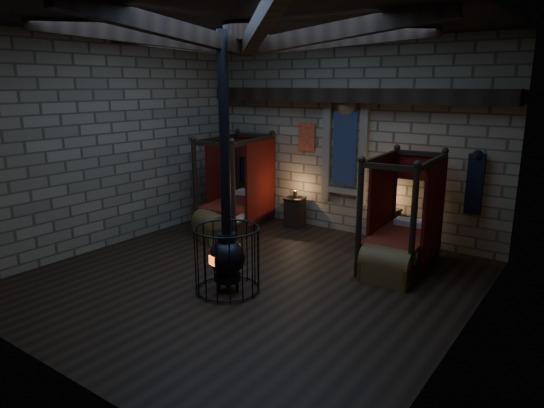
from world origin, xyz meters
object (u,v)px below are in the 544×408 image
Objects in this scene: bed_left at (238,204)px; bed_right at (402,238)px; trunk_right at (387,267)px; stove at (227,254)px; trunk_left at (211,227)px.

bed_left is 4.10m from bed_right.
stove is (-1.96, -1.85, 0.36)m from trunk_right.
trunk_right reaches higher than trunk_left.
bed_left is 0.53× the size of stove.
stove is at bearing -126.81° from bed_right.
bed_left reaches higher than bed_right.
trunk_left is 2.80m from stove.
trunk_right is at bearing 60.62° from stove.
bed_right is at bearing 94.85° from trunk_right.
trunk_right is 0.21× the size of stove.
bed_left is at bearing 144.14° from stove.
trunk_left is (0.19, -1.15, -0.25)m from bed_left.
bed_right reaches higher than trunk_right.
stove is at bearing -63.05° from bed_left.
trunk_right is at bearing 20.01° from trunk_left.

